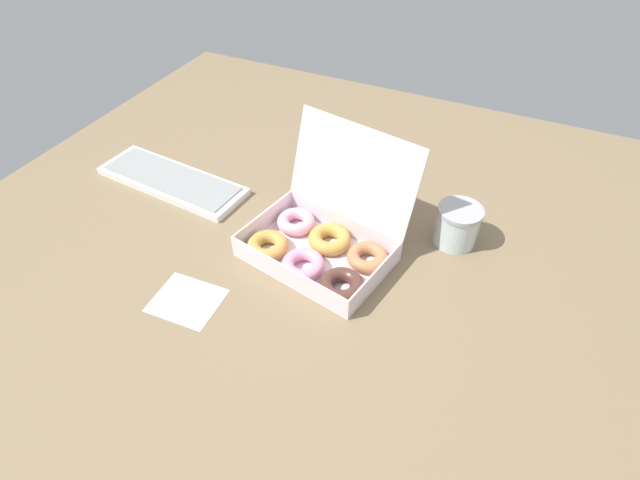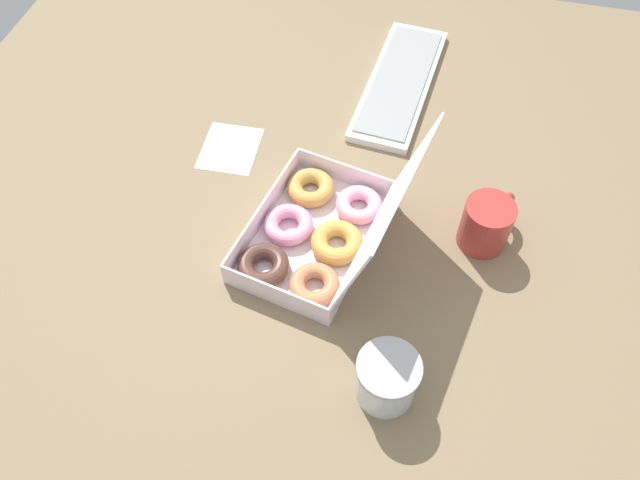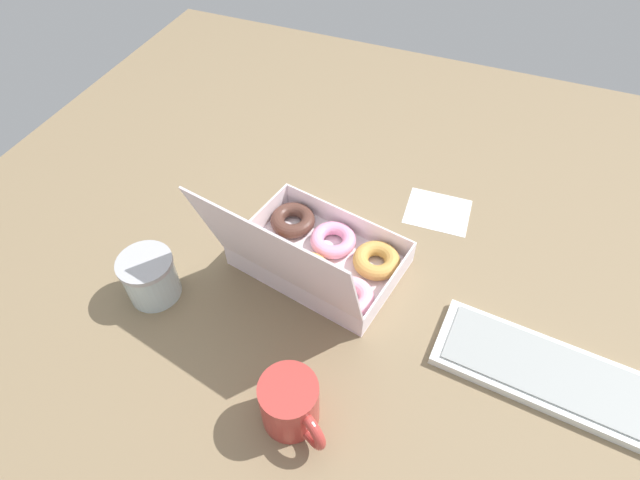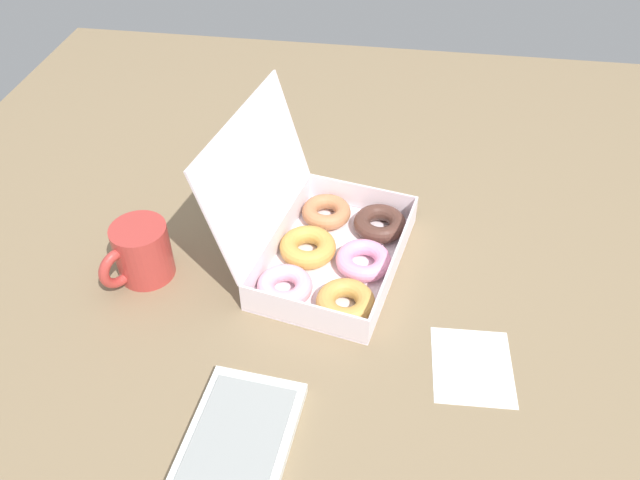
# 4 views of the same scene
# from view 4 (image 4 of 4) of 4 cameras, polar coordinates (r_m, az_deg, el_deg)

# --- Properties ---
(ground_plane) EXTENTS (1.80, 1.80, 0.02)m
(ground_plane) POSITION_cam_4_polar(r_m,az_deg,el_deg) (1.10, 1.95, -3.22)
(ground_plane) COLOR #846F50
(donut_box) EXTENTS (0.37, 0.34, 0.27)m
(donut_box) POSITION_cam_4_polar(r_m,az_deg,el_deg) (1.09, 0.65, -0.51)
(donut_box) COLOR white
(donut_box) RESTS_ON ground_plane
(coffee_mug) EXTENTS (0.13, 0.10, 0.10)m
(coffee_mug) POSITION_cam_4_polar(r_m,az_deg,el_deg) (1.10, -16.07, -1.06)
(coffee_mug) COLOR #B43833
(coffee_mug) RESTS_ON ground_plane
(glass_jar) EXTENTS (0.10, 0.10, 0.10)m
(glass_jar) POSITION_cam_4_polar(r_m,az_deg,el_deg) (1.32, -5.38, 8.64)
(glass_jar) COLOR silver
(glass_jar) RESTS_ON ground_plane
(paper_napkin) EXTENTS (0.15, 0.13, 0.00)m
(paper_napkin) POSITION_cam_4_polar(r_m,az_deg,el_deg) (0.99, 13.75, -11.13)
(paper_napkin) COLOR white
(paper_napkin) RESTS_ON ground_plane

